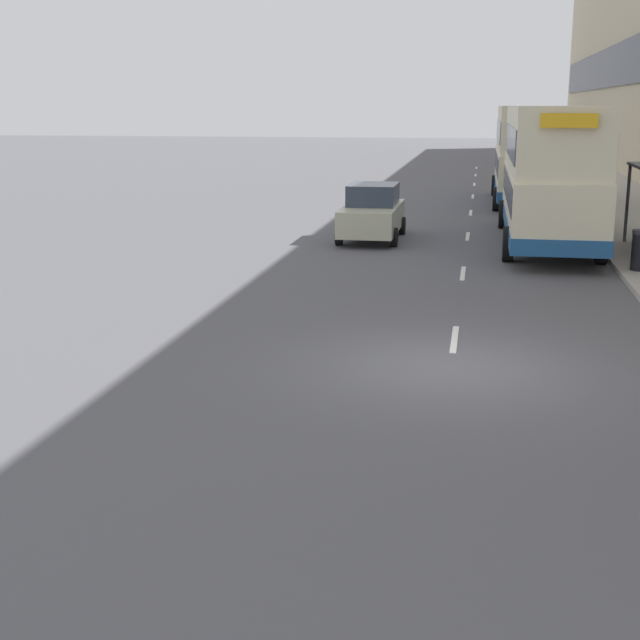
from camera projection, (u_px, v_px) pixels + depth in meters
name	position (u px, v px, depth m)	size (l,w,h in m)	color
ground_plane	(451.00, 366.00, 15.12)	(220.00, 220.00, 0.00)	#515156
pavement	(590.00, 182.00, 50.82)	(5.00, 93.00, 0.14)	#A39E93
lane_mark_0	(454.00, 339.00, 16.87)	(0.12, 2.00, 0.01)	silver
lane_mark_1	(463.00, 273.00, 23.49)	(0.12, 2.00, 0.01)	silver
lane_mark_2	(468.00, 236.00, 30.11)	(0.12, 2.00, 0.01)	silver
lane_mark_3	(471.00, 213.00, 36.73)	(0.12, 2.00, 0.01)	silver
lane_mark_4	(473.00, 196.00, 43.34)	(0.12, 2.00, 0.01)	silver
lane_mark_5	(474.00, 184.00, 49.96)	(0.12, 2.00, 0.01)	silver
lane_mark_6	(476.00, 175.00, 56.58)	(0.12, 2.00, 0.01)	silver
lane_mark_7	(476.00, 168.00, 63.20)	(0.12, 2.00, 0.01)	silver
double_decker_bus_near	(550.00, 172.00, 27.88)	(2.85, 11.18, 4.30)	beige
double_decker_bus_ahead	(526.00, 152.00, 39.68)	(2.85, 10.08, 4.30)	beige
car_0	(372.00, 212.00, 29.28)	(1.95, 4.53, 1.81)	#B7B799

